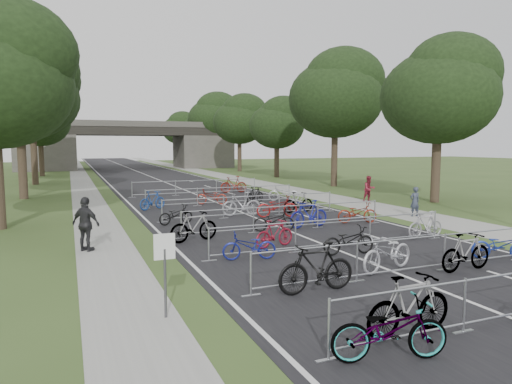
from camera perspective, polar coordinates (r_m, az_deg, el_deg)
road at (r=57.21m, az=-13.67°, el=2.13°), size 11.00×140.00×0.01m
sidewalk_right at (r=58.94m, az=-5.95°, el=2.38°), size 3.00×140.00×0.01m
sidewalk_left at (r=56.57m, az=-21.20°, el=1.85°), size 2.00×140.00×0.01m
lane_markings at (r=57.21m, az=-13.67°, el=2.13°), size 0.12×140.00×0.00m
overpass_bridge at (r=71.95m, az=-15.56°, el=5.65°), size 31.00×8.00×7.05m
park_sign at (r=9.91m, az=-11.34°, el=-8.30°), size 0.45×0.06×1.83m
tree_right_0 at (r=31.33m, az=22.13°, el=11.48°), size 7.17×7.17×10.93m
tree_left_1 at (r=34.67m, az=-27.42°, el=11.31°), size 7.56×7.56×11.53m
tree_right_1 at (r=40.86m, az=10.09°, el=11.81°), size 8.18×8.18×12.47m
tree_left_2 at (r=46.66m, az=-26.18°, el=10.83°), size 8.40×8.40×12.81m
tree_right_2 at (r=51.24m, az=2.76°, el=8.51°), size 6.16×6.16×9.39m
tree_left_3 at (r=58.50m, az=-25.33°, el=8.17°), size 6.72×6.72×10.25m
tree_right_3 at (r=62.35m, az=-1.97°, el=8.96°), size 7.17×7.17×10.93m
tree_left_4 at (r=70.51m, az=-24.87°, el=8.38°), size 7.56×7.56×11.53m
tree_right_4 at (r=73.76m, az=-5.26°, el=9.24°), size 8.18×8.18×12.47m
tree_left_5 at (r=82.53m, az=-24.54°, el=8.53°), size 8.40×8.40×12.81m
tree_right_5 at (r=85.21m, az=-7.65°, el=7.46°), size 6.16×6.16×9.39m
tree_left_6 at (r=94.45m, az=-24.23°, el=7.17°), size 6.72×6.72×10.25m
tree_right_6 at (r=96.88m, az=-9.48°, el=7.83°), size 7.17×7.17×10.93m
barrier_row_1 at (r=13.59m, az=17.88°, el=-7.70°), size 9.70×0.08×1.10m
barrier_row_2 at (r=16.43m, az=9.73°, el=-5.15°), size 9.70×0.08×1.10m
barrier_row_3 at (r=19.70m, az=3.85°, el=-3.22°), size 9.70×0.08×1.10m
barrier_row_4 at (r=23.31m, az=-0.50°, el=-1.77°), size 9.70×0.08×1.10m
barrier_row_5 at (r=27.98m, az=-4.31°, el=-0.48°), size 9.70×0.08×1.10m
barrier_row_6 at (r=33.71m, az=-7.47°, el=0.59°), size 9.70×0.08×1.10m
bike_0 at (r=8.41m, az=16.33°, el=-16.27°), size 2.19×1.22×1.09m
bike_1 at (r=9.50m, az=18.63°, el=-13.30°), size 2.04×0.63×1.21m
bike_4 at (r=11.57m, az=7.57°, el=-9.41°), size 2.11×0.61×1.26m
bike_5 at (r=13.90m, az=16.17°, el=-7.28°), size 2.26×1.28×1.12m
bike_6 at (r=14.69m, az=24.77°, el=-6.88°), size 1.88×0.58×1.12m
bike_7 at (r=16.64m, az=28.21°, el=-5.94°), size 1.81×1.42×0.92m
bike_8 at (r=14.65m, az=-0.84°, el=-6.79°), size 1.82×0.97×0.91m
bike_9 at (r=16.41m, az=2.34°, el=-5.24°), size 1.72×0.85×1.00m
bike_10 at (r=15.63m, az=11.49°, el=-5.99°), size 1.89×0.84×0.96m
bike_11 at (r=19.16m, az=20.44°, el=-3.89°), size 1.80×0.61×1.06m
bike_12 at (r=17.46m, az=-7.77°, el=-4.31°), size 2.03×0.96×1.17m
bike_13 at (r=19.38m, az=2.24°, el=-3.60°), size 1.86×1.03×0.93m
bike_14 at (r=20.33m, az=6.61°, el=-2.78°), size 2.08×0.84×1.21m
bike_15 at (r=21.90m, az=12.53°, el=-2.55°), size 1.99×1.11×0.99m
bike_16 at (r=21.39m, az=-9.98°, el=-2.82°), size 1.81×1.05×0.90m
bike_17 at (r=23.49m, az=-1.82°, el=-1.53°), size 2.11×0.77×1.24m
bike_18 at (r=23.10m, az=2.64°, el=-1.83°), size 2.20×1.11×1.10m
bike_19 at (r=24.79m, az=5.32°, el=-1.29°), size 1.91×0.75×1.12m
bike_20 at (r=26.39m, az=-12.82°, el=-1.05°), size 1.78×1.29×1.06m
bike_21 at (r=28.13m, az=-5.58°, el=-0.56°), size 1.99×1.34×0.99m
bike_22 at (r=28.73m, az=-0.13°, el=-0.35°), size 1.72×1.30×1.03m
bike_23 at (r=29.73m, az=3.50°, el=-0.14°), size 2.10×1.47×1.05m
bike_27 at (r=34.76m, az=-2.81°, el=0.93°), size 2.10×0.62×1.26m
pedestrian_a at (r=24.70m, az=19.23°, el=-1.16°), size 0.58×0.40×1.52m
pedestrian_b at (r=30.14m, az=13.96°, el=0.37°), size 0.85×0.68×1.66m
pedestrian_c at (r=16.78m, az=-20.49°, el=-3.82°), size 1.12×1.09×1.89m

